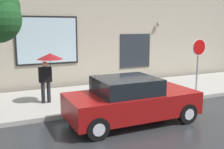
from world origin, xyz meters
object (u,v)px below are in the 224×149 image
(pedestrian_with_umbrella, at_px, (49,64))
(parked_car, at_px, (131,100))
(fire_hydrant, at_px, (148,86))
(stop_sign, at_px, (198,54))

(pedestrian_with_umbrella, bearing_deg, parked_car, -55.32)
(fire_hydrant, relative_size, stop_sign, 0.35)
(parked_car, distance_m, fire_hydrant, 3.02)
(fire_hydrant, relative_size, pedestrian_with_umbrella, 0.44)
(stop_sign, bearing_deg, pedestrian_with_umbrella, 171.95)
(parked_car, relative_size, pedestrian_with_umbrella, 2.20)
(parked_car, height_order, pedestrian_with_umbrella, pedestrian_with_umbrella)
(parked_car, relative_size, stop_sign, 1.76)
(parked_car, bearing_deg, stop_sign, 23.51)
(parked_car, relative_size, fire_hydrant, 5.05)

